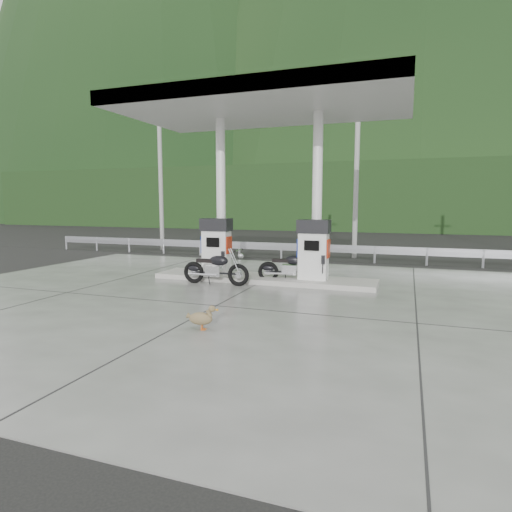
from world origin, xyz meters
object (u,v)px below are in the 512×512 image
(motorcycle_left, at_px, (216,269))
(motorcycle_right, at_px, (291,268))
(duck, at_px, (201,319))
(gas_pump_left, at_px, (216,246))
(gas_pump_right, at_px, (313,250))

(motorcycle_left, xyz_separation_m, motorcycle_right, (2.06, 1.07, -0.02))
(motorcycle_right, height_order, duck, motorcycle_right)
(gas_pump_left, height_order, motorcycle_right, gas_pump_left)
(gas_pump_left, bearing_deg, gas_pump_right, 0.00)
(motorcycle_left, distance_m, motorcycle_right, 2.32)
(gas_pump_right, xyz_separation_m, motorcycle_left, (-2.77, -1.01, -0.58))
(motorcycle_left, height_order, duck, motorcycle_left)
(motorcycle_left, bearing_deg, gas_pump_right, 20.05)
(motorcycle_left, bearing_deg, motorcycle_right, 27.50)
(duck, bearing_deg, gas_pump_left, 102.79)
(gas_pump_right, height_order, motorcycle_left, gas_pump_right)
(motorcycle_right, xyz_separation_m, duck, (-0.36, -5.41, -0.25))
(motorcycle_left, distance_m, duck, 4.66)
(gas_pump_right, xyz_separation_m, motorcycle_right, (-0.71, 0.06, -0.60))
(motorcycle_left, height_order, motorcycle_right, motorcycle_left)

